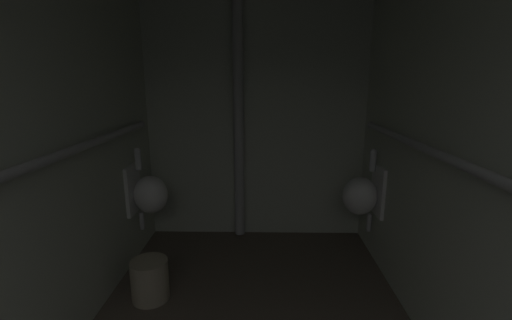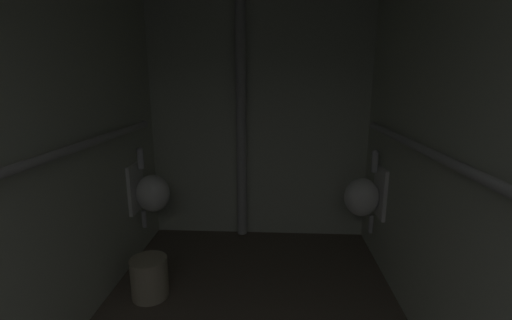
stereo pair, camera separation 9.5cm
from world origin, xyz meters
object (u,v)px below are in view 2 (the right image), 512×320
urinal_left_mid (150,192)px  standpipe_back_wall (241,125)px  urinal_right_mid (364,196)px  waste_bin (149,278)px

urinal_left_mid → standpipe_back_wall: 1.07m
urinal_right_mid → standpipe_back_wall: standpipe_back_wall is taller
waste_bin → standpipe_back_wall: bearing=61.2°
urinal_right_mid → standpipe_back_wall: 1.34m
urinal_left_mid → waste_bin: 0.80m
urinal_right_mid → standpipe_back_wall: size_ratio=0.33×
urinal_right_mid → waste_bin: urinal_right_mid is taller
urinal_left_mid → waste_bin: urinal_left_mid is taller
standpipe_back_wall → urinal_right_mid: bearing=-23.2°
urinal_left_mid → waste_bin: (0.18, -0.62, -0.47)m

